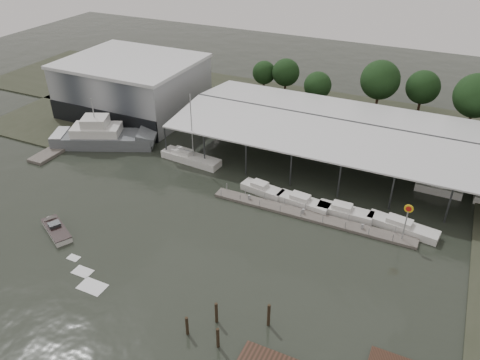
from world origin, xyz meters
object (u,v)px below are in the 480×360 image
at_px(shell_fuel_sign, 407,216).
at_px(grey_trawler, 104,137).
at_px(white_sailboat, 190,158).
at_px(speedboat_underway, 55,228).

bearing_deg(shell_fuel_sign, grey_trawler, 173.93).
distance_m(shell_fuel_sign, grey_trawler, 51.24).
bearing_deg(white_sailboat, grey_trawler, -171.11).
xyz_separation_m(shell_fuel_sign, speedboat_underway, (-40.93, -16.88, -3.53)).
bearing_deg(shell_fuel_sign, speedboat_underway, -157.60).
bearing_deg(speedboat_underway, shell_fuel_sign, -129.30).
bearing_deg(grey_trawler, shell_fuel_sign, -29.97).
bearing_deg(grey_trawler, white_sailboat, -19.91).
relative_size(shell_fuel_sign, white_sailboat, 0.47).
relative_size(shell_fuel_sign, grey_trawler, 0.30).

